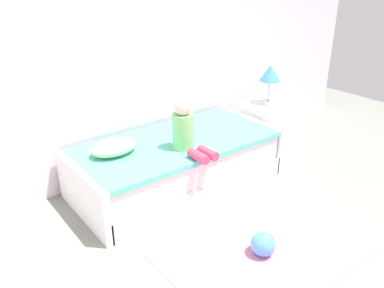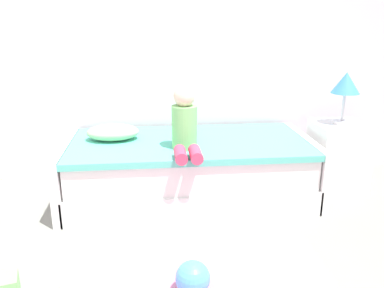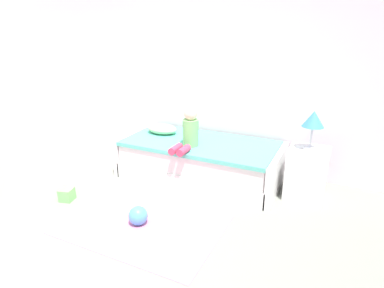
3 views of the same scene
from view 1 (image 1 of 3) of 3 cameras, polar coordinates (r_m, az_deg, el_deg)
The scene contains 8 objects.
wall_rear at distance 4.02m, azimuth -11.61°, elevation 14.63°, with size 7.20×0.10×2.90m, color white.
bed at distance 4.07m, azimuth -2.14°, elevation -2.73°, with size 2.11×1.00×0.50m.
nightstand at distance 4.90m, azimuth 10.51°, elevation 2.46°, with size 0.44×0.44×0.60m, color white.
table_lamp at distance 4.70m, azimuth 11.10°, elevation 9.66°, with size 0.24×0.24×0.45m.
child_figure at distance 3.68m, azimuth -0.85°, elevation 2.10°, with size 0.20×0.51×0.50m.
pillow at distance 3.72m, azimuth -11.14°, elevation -0.49°, with size 0.44×0.30×0.13m, color #99CC8C.
toy_ball at distance 3.26m, azimuth 10.17°, elevation -13.90°, with size 0.20×0.20×0.20m, color #4C99E5.
area_rug at distance 3.35m, azimuth 10.50°, elevation -14.82°, with size 1.60×1.10×0.01m, color pink.
Camera 1 is at (-1.74, -0.96, 2.11)m, focal length 37.24 mm.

